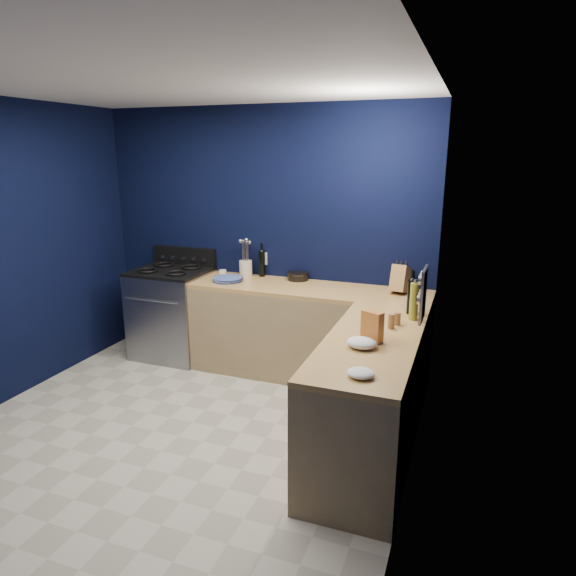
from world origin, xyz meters
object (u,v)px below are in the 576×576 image
at_px(knife_block, 400,279).
at_px(crouton_bag, 372,327).
at_px(plate_stack, 227,279).
at_px(gas_range, 173,314).
at_px(utensil_crock, 246,268).

height_order(knife_block, crouton_bag, knife_block).
xyz_separation_m(plate_stack, crouton_bag, (1.68, -1.15, 0.09)).
xyz_separation_m(gas_range, knife_block, (2.37, 0.15, 0.56)).
bearing_deg(crouton_bag, plate_stack, 170.39).
relative_size(gas_range, knife_block, 3.77).
distance_m(plate_stack, utensil_crock, 0.27).
bearing_deg(crouton_bag, gas_range, 178.28).
bearing_deg(plate_stack, gas_range, 177.33).
distance_m(gas_range, knife_block, 2.44).
height_order(gas_range, plate_stack, plate_stack).
bearing_deg(knife_block, utensil_crock, -174.44).
bearing_deg(gas_range, crouton_bag, -26.51).
xyz_separation_m(knife_block, crouton_bag, (0.00, -1.34, -0.01)).
xyz_separation_m(plate_stack, utensil_crock, (0.09, 0.24, 0.06)).
bearing_deg(knife_block, plate_stack, -166.03).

